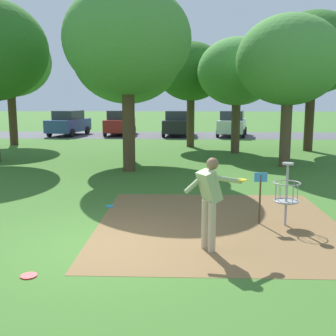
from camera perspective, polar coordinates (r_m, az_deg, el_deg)
name	(u,v)px	position (r m, az deg, el deg)	size (l,w,h in m)	color
ground_plane	(100,247)	(7.99, -9.36, -10.68)	(160.00, 160.00, 0.00)	#3D6B28
dirt_tee_pad	(218,224)	(9.29, 6.96, -7.67)	(5.30, 5.59, 0.01)	brown
disc_golf_basket	(284,192)	(9.31, 15.69, -3.15)	(0.98, 0.58, 1.39)	#9E9EA3
player_foreground_watching	(210,198)	(7.49, 5.81, -4.09)	(1.16, 0.51, 1.71)	tan
frisbee_by_tee	(110,206)	(10.77, -8.05, -5.24)	(0.20, 0.20, 0.02)	#1E93DB
frisbee_far_right	(29,276)	(7.03, -18.68, -13.91)	(0.26, 0.26, 0.02)	red
tree_near_left	(9,62)	(26.26, -21.07, 13.51)	(4.77, 4.77, 6.87)	#422D1E
tree_near_right	(191,72)	(23.64, 3.20, 13.10)	(3.82, 3.82, 5.85)	#4C3823
tree_mid_left	(127,58)	(18.26, -5.65, 14.93)	(4.64, 4.64, 6.45)	brown
tree_mid_right	(237,72)	(21.17, 9.52, 12.94)	(3.91, 3.91, 5.71)	brown
tree_far_left	(127,40)	(15.82, -5.64, 17.15)	(4.69, 4.69, 6.86)	#4C3823
tree_far_center	(289,61)	(17.43, 16.37, 14.02)	(4.16, 4.16, 6.00)	brown
tree_far_right	(313,53)	(23.01, 19.39, 14.69)	(4.90, 4.90, 7.10)	#422D1E
parking_lot_strip	(162,135)	(31.09, -0.81, 4.55)	(36.00, 6.00, 0.01)	#4C4C51
parked_car_leftmost	(69,123)	(31.76, -13.57, 6.06)	(2.56, 4.46, 1.84)	#2D4784
parked_car_center_left	(120,123)	(31.42, -6.65, 6.22)	(2.02, 4.22, 1.84)	maroon
parked_car_center_right	(178,123)	(30.58, 1.38, 6.19)	(2.27, 4.35, 1.84)	black
parked_car_rightmost	(232,123)	(30.67, 8.85, 6.09)	(2.59, 4.47, 1.84)	silver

